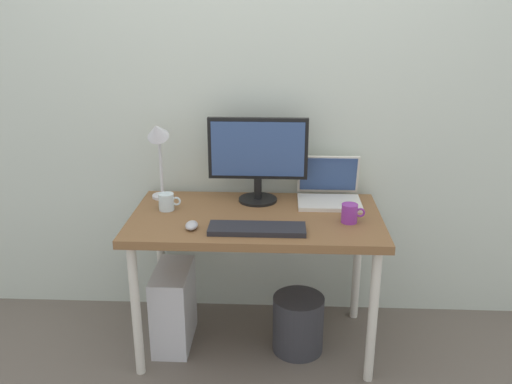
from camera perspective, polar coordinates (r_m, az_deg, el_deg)
ground_plane at (r=2.98m, az=-0.00°, el=-15.49°), size 6.00×6.00×0.00m
back_wall at (r=2.87m, az=0.38°, el=11.26°), size 4.40×0.04×2.60m
desk at (r=2.67m, az=-0.00°, el=-3.87°), size 1.22×0.67×0.72m
monitor at (r=2.75m, az=0.11°, el=3.94°), size 0.51×0.20×0.44m
laptop at (r=2.83m, az=7.67°, el=0.16°), size 0.32×0.27×0.23m
desk_lamp at (r=2.81m, az=-10.26°, el=5.12°), size 0.11×0.16×0.43m
keyboard at (r=2.45m, az=0.11°, el=-3.89°), size 0.44×0.14×0.02m
mouse at (r=2.49m, az=-6.79°, el=-3.50°), size 0.06×0.09×0.03m
coffee_mug at (r=2.58m, az=9.84°, el=-2.22°), size 0.11×0.08×0.09m
glass_cup at (r=2.73m, az=-9.37°, el=-1.02°), size 0.11×0.08×0.08m
computer_tower at (r=2.91m, az=-8.65°, el=-11.80°), size 0.18×0.36×0.42m
wastebasket at (r=2.86m, az=4.45°, el=-13.63°), size 0.26×0.26×0.30m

